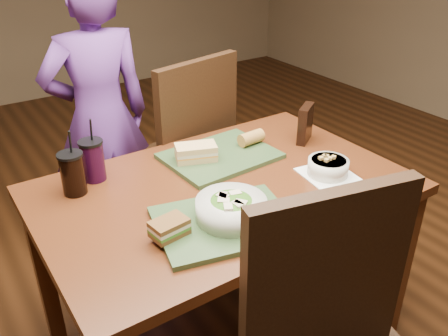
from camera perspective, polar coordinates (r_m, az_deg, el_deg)
The scene contains 15 objects.
ground at distance 2.17m, azimuth 0.00°, elevation -19.42°, with size 6.00×6.00×0.00m, color #381C0B.
dining_table at distance 1.74m, azimuth 0.00°, elevation -4.65°, with size 1.30×0.85×0.75m.
chair_far at distance 2.31m, azimuth -4.41°, elevation 2.08°, with size 0.55×0.56×1.06m.
diner at distance 2.42m, azimuth -14.71°, elevation 5.75°, with size 0.53×0.35×1.44m, color #5C2C7B.
tray_near at distance 1.48m, azimuth 0.09°, elevation -6.59°, with size 0.42×0.32×0.02m, color #2E4525.
tray_far at distance 1.88m, azimuth -0.49°, elevation 1.47°, with size 0.42×0.32×0.02m, color #2E4525.
salad_bowl at distance 1.47m, azimuth 0.88°, elevation -4.78°, with size 0.22×0.22×0.07m.
soup_bowl at distance 1.79m, azimuth 12.41°, elevation 0.16°, with size 0.21×0.21×0.07m.
sandwich_near at distance 1.41m, azimuth -6.60°, elevation -7.16°, with size 0.12×0.09×0.05m.
sandwich_far at distance 1.82m, azimuth -3.39°, elevation 1.90°, with size 0.18×0.13×0.06m.
baguette_near at distance 1.45m, azimuth 7.45°, elevation -5.60°, with size 0.07×0.07×0.14m, color #AD7533.
baguette_far at distance 1.95m, azimuth 3.28°, elevation 3.64°, with size 0.05×0.05×0.11m, color #AD7533.
cup_cola at distance 1.69m, azimuth -17.74°, elevation -0.61°, with size 0.09×0.09×0.24m.
cup_berry at distance 1.76m, azimuth -15.51°, elevation 0.93°, with size 0.09×0.09×0.24m.
chip_bag at distance 2.03m, azimuth 9.76°, elevation 5.28°, with size 0.12×0.04×0.16m, color black.
Camera 1 is at (-0.81, -1.22, 1.61)m, focal length 38.00 mm.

